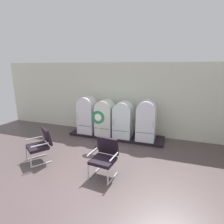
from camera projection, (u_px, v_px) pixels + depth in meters
ground at (81, 178)px, 4.93m from camera, size 12.00×10.00×0.05m
back_wall at (121, 98)px, 7.89m from camera, size 11.76×0.12×3.04m
display_plinth at (116, 136)px, 7.68m from camera, size 3.90×0.95×0.10m
refrigerator_0 at (87, 114)px, 7.75m from camera, size 0.69×0.65×1.55m
refrigerator_1 at (105, 116)px, 7.54m from camera, size 0.69×0.72×1.47m
refrigerator_2 at (123, 119)px, 7.27m from camera, size 0.71×0.67×1.45m
refrigerator_3 at (146, 120)px, 6.93m from camera, size 0.70×0.62×1.55m
armchair_left at (41, 143)px, 5.67m from camera, size 0.90×0.92×1.04m
armchair_right at (105, 156)px, 4.89m from camera, size 0.72×0.75×1.04m
sign_stand at (98, 130)px, 6.54m from camera, size 0.47×0.32×1.39m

